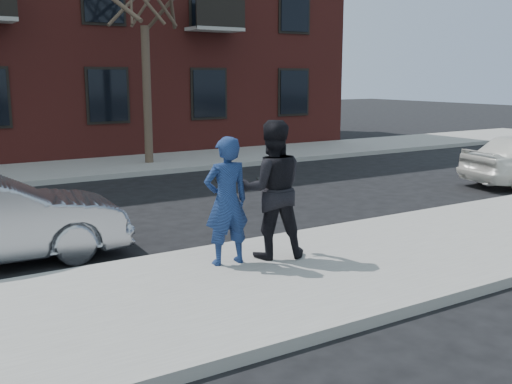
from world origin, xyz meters
TOP-DOWN VIEW (x-y plane):
  - ground at (0.00, 0.00)m, footprint 100.00×100.00m
  - near_sidewalk at (0.00, -0.25)m, footprint 50.00×3.50m
  - near_curb at (0.00, 1.55)m, footprint 50.00×0.10m
  - far_curb at (0.00, 9.45)m, footprint 50.00×0.10m
  - man_hoodie at (1.50, 0.60)m, footprint 0.72×0.54m
  - man_peacoat at (2.25, 0.55)m, footprint 1.23×1.10m

SIDE VIEW (x-z plane):
  - ground at x=0.00m, z-range 0.00..0.00m
  - near_sidewalk at x=0.00m, z-range 0.00..0.15m
  - near_curb at x=0.00m, z-range 0.00..0.15m
  - far_curb at x=0.00m, z-range 0.00..0.15m
  - man_hoodie at x=1.50m, z-range 0.15..2.02m
  - man_peacoat at x=2.25m, z-range 0.15..2.22m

